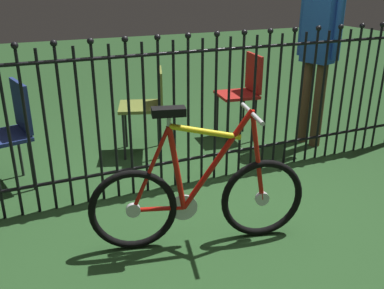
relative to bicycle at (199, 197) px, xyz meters
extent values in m
plane|color=#234621|center=(0.21, 0.16, -0.33)|extent=(20.00, 20.00, 0.00)
cylinder|color=black|center=(-1.07, 0.83, 0.27)|extent=(0.02, 0.02, 1.22)
cylinder|color=black|center=(-0.95, 0.83, 0.27)|extent=(0.02, 0.02, 1.22)
sphere|color=black|center=(-0.95, 0.83, 0.91)|extent=(0.05, 0.05, 0.05)
cylinder|color=black|center=(-0.83, 0.83, 0.27)|extent=(0.02, 0.02, 1.22)
cylinder|color=black|center=(-0.71, 0.83, 0.27)|extent=(0.02, 0.02, 1.22)
sphere|color=black|center=(-0.71, 0.83, 0.91)|extent=(0.05, 0.05, 0.05)
cylinder|color=black|center=(-0.58, 0.83, 0.27)|extent=(0.02, 0.02, 1.22)
cylinder|color=black|center=(-0.46, 0.83, 0.27)|extent=(0.02, 0.02, 1.22)
sphere|color=black|center=(-0.46, 0.83, 0.91)|extent=(0.05, 0.05, 0.05)
cylinder|color=black|center=(-0.34, 0.83, 0.27)|extent=(0.02, 0.02, 1.22)
cylinder|color=black|center=(-0.22, 0.83, 0.27)|extent=(0.02, 0.02, 1.22)
sphere|color=black|center=(-0.22, 0.83, 0.91)|extent=(0.05, 0.05, 0.05)
cylinder|color=black|center=(-0.09, 0.83, 0.27)|extent=(0.02, 0.02, 1.22)
cylinder|color=black|center=(0.03, 0.83, 0.27)|extent=(0.02, 0.02, 1.22)
sphere|color=black|center=(0.03, 0.83, 0.91)|extent=(0.05, 0.05, 0.05)
cylinder|color=black|center=(0.15, 0.83, 0.27)|extent=(0.02, 0.02, 1.22)
cylinder|color=black|center=(0.27, 0.83, 0.27)|extent=(0.02, 0.02, 1.22)
sphere|color=black|center=(0.27, 0.83, 0.91)|extent=(0.05, 0.05, 0.05)
cylinder|color=black|center=(0.40, 0.83, 0.27)|extent=(0.02, 0.02, 1.22)
cylinder|color=black|center=(0.52, 0.83, 0.27)|extent=(0.02, 0.02, 1.22)
sphere|color=black|center=(0.52, 0.83, 0.91)|extent=(0.05, 0.05, 0.05)
cylinder|color=black|center=(0.64, 0.83, 0.27)|extent=(0.02, 0.02, 1.22)
cylinder|color=black|center=(0.76, 0.83, 0.27)|extent=(0.02, 0.02, 1.22)
sphere|color=black|center=(0.76, 0.83, 0.91)|extent=(0.05, 0.05, 0.05)
cylinder|color=black|center=(0.89, 0.83, 0.27)|extent=(0.02, 0.02, 1.22)
cylinder|color=black|center=(1.01, 0.83, 0.27)|extent=(0.02, 0.02, 1.22)
sphere|color=black|center=(1.01, 0.83, 0.91)|extent=(0.05, 0.05, 0.05)
cylinder|color=black|center=(1.13, 0.83, 0.27)|extent=(0.02, 0.02, 1.22)
cylinder|color=black|center=(1.25, 0.83, 0.27)|extent=(0.02, 0.02, 1.22)
sphere|color=black|center=(1.25, 0.83, 0.91)|extent=(0.05, 0.05, 0.05)
cylinder|color=black|center=(1.38, 0.83, 0.27)|extent=(0.02, 0.02, 1.22)
cylinder|color=black|center=(1.50, 0.83, 0.27)|extent=(0.02, 0.02, 1.22)
sphere|color=black|center=(1.50, 0.83, 0.91)|extent=(0.05, 0.05, 0.05)
cylinder|color=black|center=(1.62, 0.83, 0.27)|extent=(0.02, 0.02, 1.22)
cylinder|color=black|center=(1.74, 0.83, 0.27)|extent=(0.02, 0.02, 1.22)
sphere|color=black|center=(1.74, 0.83, 0.91)|extent=(0.05, 0.05, 0.05)
cylinder|color=black|center=(1.87, 0.83, 0.27)|extent=(0.02, 0.02, 1.22)
cylinder|color=black|center=(1.99, 0.83, 0.27)|extent=(0.02, 0.02, 1.22)
sphere|color=black|center=(1.99, 0.83, 0.91)|extent=(0.05, 0.05, 0.05)
cylinder|color=black|center=(2.11, 0.83, 0.27)|extent=(0.02, 0.02, 1.22)
cylinder|color=black|center=(2.23, 0.83, 0.27)|extent=(0.02, 0.02, 1.22)
sphere|color=black|center=(2.23, 0.83, 0.91)|extent=(0.05, 0.05, 0.05)
cylinder|color=black|center=(2.36, 0.83, 0.27)|extent=(0.02, 0.02, 1.22)
cylinder|color=black|center=(0.21, 0.83, -0.11)|extent=(4.77, 0.03, 0.03)
cylinder|color=black|center=(0.21, 0.83, 0.79)|extent=(4.77, 0.03, 0.03)
torus|color=black|center=(-0.41, 0.10, -0.05)|extent=(0.56, 0.17, 0.56)
cylinder|color=silver|center=(-0.41, 0.10, -0.05)|extent=(0.10, 0.05, 0.09)
torus|color=black|center=(0.42, -0.10, -0.05)|extent=(0.56, 0.17, 0.56)
cylinder|color=silver|center=(0.42, -0.10, -0.05)|extent=(0.10, 0.05, 0.09)
cylinder|color=red|center=(0.11, -0.03, 0.25)|extent=(0.45, 0.14, 0.65)
cylinder|color=yellow|center=(0.03, -0.01, 0.45)|extent=(0.45, 0.14, 0.14)
cylinder|color=red|center=(-0.14, 0.03, 0.22)|extent=(0.13, 0.06, 0.57)
cylinder|color=red|center=(-0.26, 0.06, -0.06)|extent=(0.32, 0.10, 0.04)
cylinder|color=red|center=(-0.30, 0.07, 0.22)|extent=(0.26, 0.08, 0.56)
cylinder|color=red|center=(0.37, -0.09, 0.26)|extent=(0.14, 0.06, 0.62)
cylinder|color=silver|center=(0.32, -0.07, 0.56)|extent=(0.03, 0.03, 0.02)
cylinder|color=silver|center=(0.32, -0.07, 0.55)|extent=(0.12, 0.40, 0.03)
cylinder|color=silver|center=(-0.18, 0.04, 0.53)|extent=(0.03, 0.03, 0.07)
cube|color=black|center=(-0.18, 0.04, 0.59)|extent=(0.22, 0.13, 0.05)
cylinder|color=silver|center=(-0.10, 0.02, -0.07)|extent=(0.18, 0.05, 0.18)
cylinder|color=black|center=(-0.10, 1.52, -0.10)|extent=(0.02, 0.02, 0.47)
cylinder|color=black|center=(0.00, 1.84, -0.10)|extent=(0.02, 0.02, 0.47)
cylinder|color=black|center=(0.22, 1.42, -0.10)|extent=(0.02, 0.02, 0.47)
cylinder|color=black|center=(0.32, 1.73, -0.10)|extent=(0.02, 0.02, 0.47)
cube|color=olive|center=(0.11, 1.63, 0.15)|extent=(0.52, 0.52, 0.03)
cube|color=olive|center=(0.30, 1.57, 0.34)|extent=(0.15, 0.38, 0.34)
cylinder|color=black|center=(1.00, 1.49, -0.10)|extent=(0.02, 0.02, 0.47)
cylinder|color=black|center=(1.03, 1.80, -0.10)|extent=(0.02, 0.02, 0.47)
cylinder|color=black|center=(1.31, 1.45, -0.10)|extent=(0.02, 0.02, 0.47)
cylinder|color=black|center=(1.34, 1.76, -0.10)|extent=(0.02, 0.02, 0.47)
cube|color=#A51E19|center=(1.17, 1.63, 0.15)|extent=(0.43, 0.43, 0.03)
cube|color=#A51E19|center=(1.35, 1.60, 0.38)|extent=(0.07, 0.37, 0.39)
cylinder|color=black|center=(-0.95, 1.22, -0.12)|extent=(0.02, 0.02, 0.44)
cylinder|color=black|center=(-1.03, 1.54, -0.12)|extent=(0.02, 0.02, 0.44)
cube|color=navy|center=(-1.15, 1.34, 0.12)|extent=(0.50, 0.50, 0.03)
cube|color=navy|center=(-0.96, 1.38, 0.35)|extent=(0.12, 0.39, 0.40)
cylinder|color=#4C3823|center=(1.83, 1.10, 0.10)|extent=(0.11, 0.11, 0.86)
cylinder|color=#4C3823|center=(1.79, 1.26, 0.10)|extent=(0.11, 0.11, 0.86)
cube|color=#1E4C99|center=(1.81, 1.18, 0.83)|extent=(0.26, 0.34, 0.61)
cylinder|color=#1E4C99|center=(1.86, 0.99, 0.86)|extent=(0.08, 0.08, 0.58)
cylinder|color=#1E4C99|center=(1.75, 1.37, 0.86)|extent=(0.08, 0.08, 0.58)
camera|label=1|loc=(-0.99, -2.19, 1.33)|focal=39.52mm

